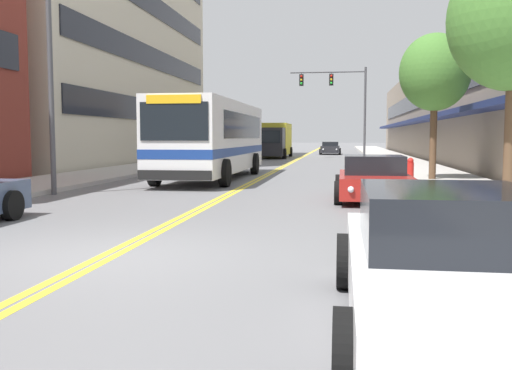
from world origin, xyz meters
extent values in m
plane|color=slate|center=(0.00, 37.00, 0.00)|extent=(240.00, 240.00, 0.00)
cube|color=#B2ADA5|center=(-7.28, 37.00, 0.08)|extent=(3.56, 106.00, 0.16)
cube|color=#B2ADA5|center=(7.28, 37.00, 0.08)|extent=(3.56, 106.00, 0.16)
cube|color=yellow|center=(-0.10, 37.00, 0.00)|extent=(0.14, 106.00, 0.01)
cube|color=yellow|center=(0.10, 37.00, 0.00)|extent=(0.14, 106.00, 0.01)
cube|color=black|center=(-9.27, 29.58, 3.53)|extent=(0.08, 25.93, 1.40)
cube|color=black|center=(-9.27, 29.58, 7.07)|extent=(0.08, 25.93, 1.40)
cube|color=black|center=(-9.27, 29.58, 10.60)|extent=(0.08, 25.93, 1.40)
cube|color=gray|center=(13.31, 37.00, 3.79)|extent=(8.00, 68.00, 7.57)
cube|color=navy|center=(8.76, 37.00, 2.90)|extent=(1.10, 61.20, 0.24)
cube|color=black|center=(9.27, 37.00, 4.70)|extent=(0.08, 61.20, 1.40)
cube|color=silver|center=(-1.94, 15.45, 1.77)|extent=(2.52, 11.28, 2.83)
cube|color=navy|center=(-1.94, 15.45, 1.20)|extent=(2.54, 11.30, 0.32)
cube|color=black|center=(-1.94, 16.02, 2.22)|extent=(2.55, 8.80, 1.02)
cube|color=black|center=(-1.94, 9.79, 2.28)|extent=(2.27, 0.04, 1.25)
cube|color=yellow|center=(-1.94, 9.78, 2.98)|extent=(1.82, 0.06, 0.28)
cube|color=black|center=(-1.94, 9.77, 0.53)|extent=(2.47, 0.08, 0.32)
cylinder|color=black|center=(-3.23, 11.62, 0.50)|extent=(0.30, 1.00, 1.00)
cylinder|color=black|center=(-0.64, 11.62, 0.50)|extent=(0.30, 1.00, 1.00)
cylinder|color=black|center=(-3.23, 18.56, 0.50)|extent=(0.30, 1.00, 1.00)
cylinder|color=black|center=(-0.64, 18.56, 0.50)|extent=(0.30, 1.00, 1.00)
cube|color=black|center=(-4.31, 25.58, 0.50)|extent=(1.90, 4.74, 0.61)
cube|color=black|center=(-4.31, 25.77, 1.01)|extent=(1.63, 2.08, 0.41)
cylinder|color=black|center=(-5.28, 24.11, 0.35)|extent=(0.22, 0.70, 0.70)
cylinder|color=black|center=(-3.34, 24.11, 0.35)|extent=(0.22, 0.70, 0.70)
cylinder|color=black|center=(-5.28, 27.05, 0.35)|extent=(0.22, 0.70, 0.70)
cylinder|color=black|center=(-3.34, 27.05, 0.35)|extent=(0.22, 0.70, 0.70)
sphere|color=silver|center=(-4.97, 23.19, 0.53)|extent=(0.16, 0.16, 0.16)
sphere|color=silver|center=(-3.65, 23.19, 0.53)|extent=(0.16, 0.16, 0.16)
cube|color=red|center=(-4.99, 27.96, 0.53)|extent=(0.18, 0.04, 0.10)
cube|color=red|center=(-3.63, 27.96, 0.53)|extent=(0.18, 0.04, 0.10)
cube|color=#BCAD89|center=(-4.26, 33.35, 0.52)|extent=(1.81, 4.52, 0.67)
cube|color=black|center=(-4.26, 33.53, 1.09)|extent=(1.56, 1.99, 0.47)
cylinder|color=black|center=(-5.19, 31.94, 0.34)|extent=(0.22, 0.67, 0.67)
cylinder|color=black|center=(-3.33, 31.94, 0.34)|extent=(0.22, 0.67, 0.67)
cylinder|color=black|center=(-5.19, 34.75, 0.34)|extent=(0.22, 0.67, 0.67)
cylinder|color=black|center=(-3.33, 34.75, 0.34)|extent=(0.22, 0.67, 0.67)
sphere|color=silver|center=(-4.89, 31.06, 0.55)|extent=(0.16, 0.16, 0.16)
sphere|color=silver|center=(-3.63, 31.06, 0.55)|extent=(0.16, 0.16, 0.16)
cube|color=red|center=(-4.91, 35.62, 0.55)|extent=(0.18, 0.04, 0.10)
cube|color=red|center=(-3.61, 35.62, 0.55)|extent=(0.18, 0.04, 0.10)
cylinder|color=black|center=(-3.52, 3.08, 0.32)|extent=(0.22, 0.64, 0.64)
cube|color=red|center=(-3.79, 3.92, 0.53)|extent=(0.18, 0.04, 0.10)
cube|color=white|center=(4.43, -2.87, 0.48)|extent=(1.78, 4.73, 0.60)
cube|color=black|center=(4.43, -2.68, 1.05)|extent=(1.53, 2.08, 0.53)
cylinder|color=black|center=(3.51, -4.34, 0.32)|extent=(0.22, 0.65, 0.65)
cylinder|color=black|center=(3.51, -1.40, 0.32)|extent=(0.22, 0.65, 0.65)
cylinder|color=black|center=(5.34, -1.40, 0.32)|extent=(0.22, 0.65, 0.65)
cube|color=red|center=(3.78, -0.49, 0.51)|extent=(0.18, 0.04, 0.10)
cube|color=red|center=(5.07, -0.49, 0.51)|extent=(0.18, 0.04, 0.10)
cube|color=maroon|center=(4.35, 8.25, 0.45)|extent=(1.92, 4.22, 0.56)
cube|color=black|center=(4.35, 8.42, 0.99)|extent=(1.65, 1.85, 0.52)
cylinder|color=black|center=(3.37, 6.94, 0.31)|extent=(0.22, 0.62, 0.62)
cylinder|color=black|center=(5.33, 6.94, 0.31)|extent=(0.22, 0.62, 0.62)
cylinder|color=black|center=(3.37, 9.56, 0.31)|extent=(0.22, 0.62, 0.62)
cylinder|color=black|center=(5.33, 9.56, 0.31)|extent=(0.22, 0.62, 0.62)
sphere|color=silver|center=(3.68, 6.12, 0.48)|extent=(0.16, 0.16, 0.16)
sphere|color=silver|center=(5.02, 6.12, 0.48)|extent=(0.16, 0.16, 0.16)
cube|color=red|center=(3.66, 10.37, 0.48)|extent=(0.18, 0.04, 0.10)
cube|color=red|center=(5.04, 10.37, 0.48)|extent=(0.18, 0.04, 0.10)
cube|color=#232328|center=(2.27, 49.47, 0.50)|extent=(1.83, 4.35, 0.67)
cube|color=black|center=(2.27, 49.64, 1.05)|extent=(1.58, 1.92, 0.42)
cylinder|color=black|center=(1.33, 48.12, 0.30)|extent=(0.22, 0.60, 0.60)
cylinder|color=black|center=(3.21, 48.12, 0.30)|extent=(0.22, 0.60, 0.60)
cylinder|color=black|center=(1.33, 50.82, 0.30)|extent=(0.22, 0.60, 0.60)
cylinder|color=black|center=(3.21, 50.82, 0.30)|extent=(0.22, 0.60, 0.60)
sphere|color=silver|center=(1.63, 47.27, 0.53)|extent=(0.16, 0.16, 0.16)
sphere|color=silver|center=(2.91, 47.27, 0.53)|extent=(0.16, 0.16, 0.16)
cube|color=red|center=(1.61, 51.66, 0.53)|extent=(0.18, 0.04, 0.10)
cube|color=red|center=(2.93, 51.66, 0.53)|extent=(0.18, 0.04, 0.10)
cube|color=#232328|center=(-2.33, 37.03, 1.36)|extent=(2.40, 2.36, 2.22)
cube|color=black|center=(-2.33, 35.83, 1.76)|extent=(2.04, 0.04, 0.98)
cube|color=yellow|center=(-2.33, 40.95, 1.58)|extent=(2.45, 5.50, 2.65)
cylinder|color=black|center=(-3.56, 37.03, 0.42)|extent=(0.28, 0.84, 0.84)
cylinder|color=black|center=(-1.10, 37.03, 0.42)|extent=(0.28, 0.84, 0.84)
cylinder|color=black|center=(-3.56, 42.60, 0.42)|extent=(0.28, 0.84, 0.84)
cylinder|color=black|center=(-1.10, 42.60, 0.42)|extent=(0.28, 0.84, 0.84)
cylinder|color=#47474C|center=(5.20, 38.34, 3.63)|extent=(0.18, 0.18, 7.26)
cylinder|color=#47474C|center=(2.22, 38.34, 6.91)|extent=(5.96, 0.11, 0.11)
cube|color=black|center=(2.52, 38.34, 6.31)|extent=(0.34, 0.26, 0.92)
sphere|color=red|center=(2.52, 38.18, 6.58)|extent=(0.18, 0.18, 0.18)
sphere|color=yellow|center=(2.52, 38.18, 6.31)|extent=(0.18, 0.18, 0.18)
sphere|color=green|center=(2.52, 38.18, 6.03)|extent=(0.18, 0.18, 0.18)
cylinder|color=black|center=(2.52, 38.34, 6.84)|extent=(0.02, 0.02, 0.14)
cube|color=black|center=(0.13, 38.34, 6.31)|extent=(0.34, 0.26, 0.92)
sphere|color=red|center=(0.13, 38.18, 6.58)|extent=(0.18, 0.18, 0.18)
sphere|color=yellow|center=(0.13, 38.18, 6.31)|extent=(0.18, 0.18, 0.18)
sphere|color=green|center=(0.13, 38.18, 6.03)|extent=(0.18, 0.18, 0.18)
cylinder|color=black|center=(0.13, 38.34, 6.84)|extent=(0.02, 0.02, 0.14)
cylinder|color=#47474C|center=(-5.30, 8.22, 4.31)|extent=(0.16, 0.16, 8.62)
cylinder|color=brown|center=(6.67, 3.64, 1.56)|extent=(0.21, 0.21, 2.81)
cylinder|color=brown|center=(6.89, 14.59, 1.62)|extent=(0.26, 0.26, 2.93)
ellipsoid|color=#42752D|center=(6.89, 14.59, 4.22)|extent=(2.66, 2.66, 2.93)
cylinder|color=red|center=(5.95, 13.55, 0.49)|extent=(0.25, 0.25, 0.68)
sphere|color=red|center=(5.95, 13.55, 0.89)|extent=(0.23, 0.23, 0.23)
cylinder|color=red|center=(5.78, 13.55, 0.57)|extent=(0.08, 0.11, 0.11)
camera|label=1|loc=(3.45, -8.08, 1.79)|focal=40.00mm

